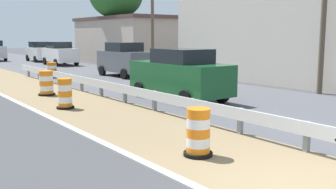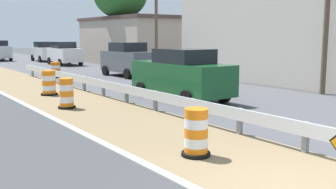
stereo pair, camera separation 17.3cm
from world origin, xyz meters
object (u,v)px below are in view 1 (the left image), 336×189
(traffic_barrel_close, at_px, (65,95))
(traffic_barrel_mid, at_px, (46,84))
(traffic_barrel_farther, at_px, (52,71))
(utility_pole_near, at_px, (325,0))
(car_mid_far_lane, at_px, (126,59))
(car_lead_far_lane, at_px, (180,74))
(car_trailing_near_lane, at_px, (40,52))
(car_distant_a, at_px, (60,53))
(utility_pole_mid, at_px, (152,15))
(traffic_barrel_nearest, at_px, (198,135))

(traffic_barrel_close, xyz_separation_m, traffic_barrel_mid, (0.55, 3.49, -0.00))
(traffic_barrel_farther, xyz_separation_m, utility_pole_near, (7.28, -13.67, 3.71))
(traffic_barrel_farther, bearing_deg, traffic_barrel_close, -107.73)
(car_mid_far_lane, bearing_deg, utility_pole_near, 13.37)
(car_lead_far_lane, distance_m, utility_pole_near, 7.25)
(car_mid_far_lane, xyz_separation_m, utility_pole_near, (3.17, -11.71, 3.06))
(car_trailing_near_lane, bearing_deg, car_distant_a, -0.00)
(car_distant_a, distance_m, utility_pole_mid, 10.10)
(traffic_barrel_mid, xyz_separation_m, car_distant_a, (7.09, 16.64, 0.53))
(traffic_barrel_mid, bearing_deg, utility_pole_mid, 35.57)
(traffic_barrel_close, height_order, car_trailing_near_lane, car_trailing_near_lane)
(car_lead_far_lane, height_order, car_distant_a, car_lead_far_lane)
(car_mid_far_lane, bearing_deg, car_lead_far_lane, -19.25)
(car_trailing_near_lane, bearing_deg, utility_pole_mid, 15.82)
(car_trailing_near_lane, height_order, utility_pole_mid, utility_pole_mid)
(car_distant_a, bearing_deg, utility_pole_mid, 24.02)
(traffic_barrel_nearest, height_order, traffic_barrel_close, traffic_barrel_close)
(traffic_barrel_farther, relative_size, car_lead_far_lane, 0.20)
(traffic_barrel_farther, height_order, car_distant_a, car_distant_a)
(car_trailing_near_lane, xyz_separation_m, utility_pole_mid, (3.64, -14.79, 3.10))
(car_lead_far_lane, bearing_deg, traffic_barrel_farther, 5.76)
(traffic_barrel_farther, height_order, utility_pole_near, utility_pole_near)
(traffic_barrel_farther, distance_m, car_lead_far_lane, 11.33)
(traffic_barrel_mid, relative_size, traffic_barrel_farther, 1.13)
(traffic_barrel_farther, xyz_separation_m, utility_pole_mid, (8.18, 0.96, 3.65))
(traffic_barrel_nearest, height_order, car_trailing_near_lane, car_trailing_near_lane)
(utility_pole_mid, bearing_deg, traffic_barrel_mid, -144.43)
(traffic_barrel_close, height_order, traffic_barrel_mid, traffic_barrel_close)
(car_distant_a, bearing_deg, traffic_barrel_nearest, -14.92)
(traffic_barrel_mid, height_order, traffic_barrel_farther, traffic_barrel_mid)
(traffic_barrel_nearest, relative_size, car_distant_a, 0.25)
(traffic_barrel_close, bearing_deg, traffic_barrel_mid, 80.99)
(car_trailing_near_lane, xyz_separation_m, car_distant_a, (-0.21, -5.98, 0.03))
(traffic_barrel_farther, height_order, car_trailing_near_lane, car_trailing_near_lane)
(car_trailing_near_lane, distance_m, car_distant_a, 5.98)
(car_trailing_near_lane, distance_m, utility_pole_near, 29.72)
(traffic_barrel_nearest, bearing_deg, traffic_barrel_close, 91.52)
(car_trailing_near_lane, relative_size, car_mid_far_lane, 1.01)
(car_lead_far_lane, bearing_deg, traffic_barrel_close, 78.41)
(traffic_barrel_nearest, xyz_separation_m, utility_pole_near, (10.40, 3.71, 3.66))
(traffic_barrel_nearest, distance_m, car_trailing_near_lane, 34.01)
(traffic_barrel_mid, distance_m, car_lead_far_lane, 5.92)
(traffic_barrel_close, height_order, car_mid_far_lane, car_mid_far_lane)
(traffic_barrel_nearest, bearing_deg, car_trailing_near_lane, 76.98)
(traffic_barrel_mid, xyz_separation_m, car_lead_far_lane, (3.94, -4.39, 0.55))
(traffic_barrel_mid, xyz_separation_m, car_trailing_near_lane, (7.29, 22.61, 0.50))
(utility_pole_near, bearing_deg, car_distant_a, 97.17)
(traffic_barrel_farther, height_order, car_lead_far_lane, car_lead_far_lane)
(car_trailing_near_lane, bearing_deg, traffic_barrel_nearest, -11.03)
(traffic_barrel_farther, height_order, car_mid_far_lane, car_mid_far_lane)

